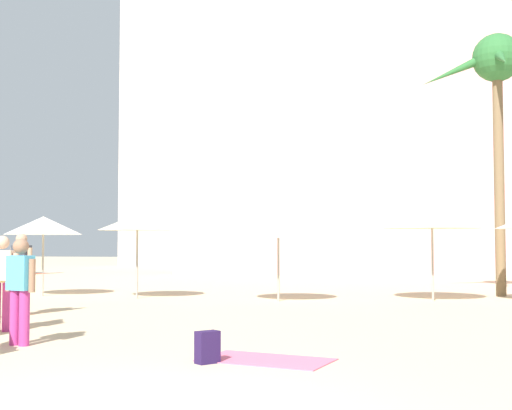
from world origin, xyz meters
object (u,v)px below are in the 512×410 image
Objects in this scene: cafe_umbrella_1 at (43,226)px; cafe_umbrella_0 at (432,219)px; cafe_umbrella_2 at (137,222)px; backpack at (207,348)px; cafe_umbrella_3 at (278,228)px; beach_towel at (266,360)px; palm_tree_left at (497,76)px; person_mid_right at (18,272)px; person_near_right at (20,287)px.

cafe_umbrella_0 is at bearing 0.61° from cafe_umbrella_1.
cafe_umbrella_2 reaches higher than backpack.
cafe_umbrella_3 is 9.35m from beach_towel.
cafe_umbrella_1 is at bearing -9.90° from backpack.
cafe_umbrella_0 reaches higher than cafe_umbrella_3.
beach_towel is (-5.10, -11.78, -6.43)m from palm_tree_left.
cafe_umbrella_2 is at bearing -166.15° from palm_tree_left.
person_mid_right is (-9.06, -5.23, -1.23)m from cafe_umbrella_0.
palm_tree_left is 14.01m from cafe_umbrella_1.
cafe_umbrella_3 is (-4.05, -0.73, -0.22)m from cafe_umbrella_0.
palm_tree_left is 18.31× the size of backpack.
palm_tree_left is 2.92× the size of cafe_umbrella_0.
cafe_umbrella_1 is 12.76m from beach_towel.
cafe_umbrella_1 is 5.50× the size of backpack.
cafe_umbrella_1 is 3.04m from cafe_umbrella_2.
person_mid_right is (-5.32, 4.92, 0.74)m from backpack.
cafe_umbrella_3 is at bearing 96.54° from beach_towel.
cafe_umbrella_3 is 0.85× the size of person_mid_right.
beach_towel is at bearing -109.79° from person_mid_right.
person_near_right is at bearing -108.97° from cafe_umbrella_3.
cafe_umbrella_3 is (-6.14, -2.69, -4.48)m from palm_tree_left.
cafe_umbrella_2 is 8.74m from person_near_right.
cafe_umbrella_2 is 4.95m from person_mid_right.
cafe_umbrella_2 is 10.71m from backpack.
cafe_umbrella_1 is 12.55m from backpack.
cafe_umbrella_0 is 11.05m from cafe_umbrella_1.
cafe_umbrella_3 is at bearing -44.09° from backpack.
person_mid_right is at bearing -102.21° from cafe_umbrella_2.
backpack is 0.26× the size of person_near_right.
palm_tree_left is 8.07m from cafe_umbrella_3.
cafe_umbrella_3 reaches higher than beach_towel.
cafe_umbrella_2 is (-8.04, -0.53, -0.06)m from cafe_umbrella_0.
cafe_umbrella_0 is 6.28× the size of backpack.
palm_tree_left reaches higher than cafe_umbrella_0.
palm_tree_left reaches higher than backpack.
cafe_umbrella_1 is 5.60m from person_mid_right.
beach_towel is (5.03, -9.28, -2.11)m from cafe_umbrella_2.
cafe_umbrella_0 is 4.12m from cafe_umbrella_3.
cafe_umbrella_2 is at bearing 5.13° from person_mid_right.
cafe_umbrella_0 is at bearing -42.65° from person_mid_right.
backpack is at bearing -88.22° from person_near_right.
palm_tree_left is 14.82m from backpack.
palm_tree_left reaches higher than cafe_umbrella_2.
cafe_umbrella_3 is at bearing 0.75° from person_near_right.
person_mid_right is 4.43m from person_near_right.
person_near_right is (-6.94, -9.12, -1.28)m from cafe_umbrella_0.
person_near_right is (-2.88, -8.39, -1.06)m from cafe_umbrella_3.
cafe_umbrella_0 reaches higher than cafe_umbrella_2.
beach_towel is 0.63× the size of person_mid_right.
cafe_umbrella_3 is 9.59m from backpack.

